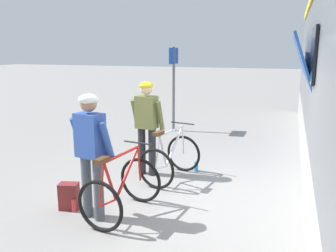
{
  "coord_description": "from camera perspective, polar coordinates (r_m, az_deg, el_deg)",
  "views": [
    {
      "loc": [
        1.27,
        -5.02,
        2.33
      ],
      "look_at": [
        -0.66,
        0.45,
        1.05
      ],
      "focal_mm": 37.21,
      "sensor_mm": 36.0,
      "label": 1
    }
  ],
  "objects": [
    {
      "name": "cyclist_far_in_olive",
      "position": [
        6.44,
        -3.51,
        1.0
      ],
      "size": [
        0.63,
        0.35,
        1.76
      ],
      "color": "#232328",
      "rests_on": "ground"
    },
    {
      "name": "water_bottle_near_the_bikes",
      "position": [
        6.83,
        4.66,
        -6.68
      ],
      "size": [
        0.08,
        0.08,
        0.19
      ],
      "primitive_type": "cylinder",
      "color": "#338CCC",
      "rests_on": "ground"
    },
    {
      "name": "ground_plane",
      "position": [
        5.68,
        4.88,
        -11.82
      ],
      "size": [
        80.0,
        80.0,
        0.0
      ],
      "primitive_type": "plane",
      "color": "gray"
    },
    {
      "name": "cyclist_near_in_blue",
      "position": [
        4.83,
        -12.55,
        -3.17
      ],
      "size": [
        0.65,
        0.39,
        1.76
      ],
      "color": "#4C515B",
      "rests_on": "ground"
    },
    {
      "name": "platform_sign_post",
      "position": [
        9.94,
        0.92,
        8.38
      ],
      "size": [
        0.08,
        0.7,
        2.4
      ],
      "color": "#595B60",
      "rests_on": "ground"
    },
    {
      "name": "bicycle_far_silver",
      "position": [
        6.32,
        0.4,
        -5.31
      ],
      "size": [
        0.89,
        1.18,
        0.99
      ],
      "color": "black",
      "rests_on": "ground"
    },
    {
      "name": "water_bottle_by_the_backpack",
      "position": [
        5.4,
        -15.13,
        -12.45
      ],
      "size": [
        0.07,
        0.07,
        0.2
      ],
      "primitive_type": "cylinder",
      "color": "red",
      "rests_on": "ground"
    },
    {
      "name": "bicycle_near_red",
      "position": [
        5.03,
        -7.61,
        -10.22
      ],
      "size": [
        0.83,
        1.15,
        0.99
      ],
      "color": "black",
      "rests_on": "ground"
    },
    {
      "name": "backpack_on_platform",
      "position": [
        5.46,
        -15.9,
        -11.0
      ],
      "size": [
        0.32,
        0.25,
        0.4
      ],
      "primitive_type": "cube",
      "rotation": [
        0.0,
        0.0,
        0.29
      ],
      "color": "maroon",
      "rests_on": "ground"
    }
  ]
}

